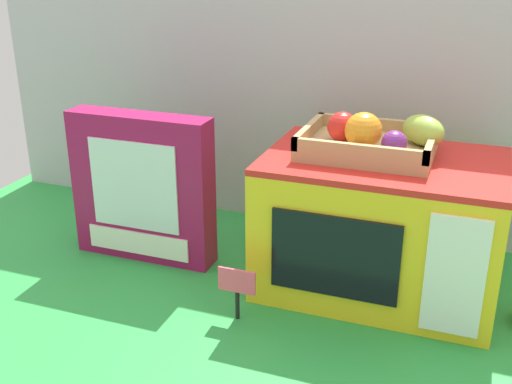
{
  "coord_description": "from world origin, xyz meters",
  "views": [
    {
      "loc": [
        0.37,
        -1.1,
        0.63
      ],
      "look_at": [
        -0.03,
        -0.01,
        0.17
      ],
      "focal_mm": 44.14,
      "sensor_mm": 36.0,
      "label": 1
    }
  ],
  "objects_px": {
    "toy_microwave": "(380,224)",
    "price_sign": "(237,286)",
    "cookie_set_box": "(142,188)",
    "food_groups_crate": "(374,140)"
  },
  "relations": [
    {
      "from": "toy_microwave",
      "to": "price_sign",
      "type": "bearing_deg",
      "value": -135.95
    },
    {
      "from": "toy_microwave",
      "to": "price_sign",
      "type": "height_order",
      "value": "toy_microwave"
    },
    {
      "from": "food_groups_crate",
      "to": "price_sign",
      "type": "bearing_deg",
      "value": -130.93
    },
    {
      "from": "cookie_set_box",
      "to": "price_sign",
      "type": "bearing_deg",
      "value": -30.35
    },
    {
      "from": "toy_microwave",
      "to": "cookie_set_box",
      "type": "xyz_separation_m",
      "value": [
        -0.49,
        -0.04,
        0.02
      ]
    },
    {
      "from": "food_groups_crate",
      "to": "cookie_set_box",
      "type": "height_order",
      "value": "food_groups_crate"
    },
    {
      "from": "toy_microwave",
      "to": "cookie_set_box",
      "type": "height_order",
      "value": "cookie_set_box"
    },
    {
      "from": "toy_microwave",
      "to": "price_sign",
      "type": "xyz_separation_m",
      "value": [
        -0.21,
        -0.2,
        -0.07
      ]
    },
    {
      "from": "cookie_set_box",
      "to": "price_sign",
      "type": "distance_m",
      "value": 0.33
    },
    {
      "from": "price_sign",
      "to": "toy_microwave",
      "type": "bearing_deg",
      "value": 44.05
    }
  ]
}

